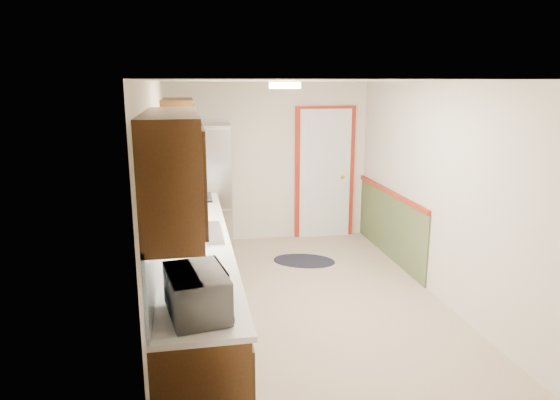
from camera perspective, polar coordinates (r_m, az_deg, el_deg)
name	(u,v)px	position (r m, az deg, el deg)	size (l,w,h in m)	color
room_shell	(309,199)	(5.21, 3.37, 0.12)	(3.20, 5.20, 2.52)	tan
kitchen_run	(191,250)	(4.89, -10.12, -5.70)	(0.63, 4.00, 2.20)	#361D0C
back_wall_trim	(338,184)	(7.62, 6.65, 1.86)	(1.12, 2.30, 2.08)	maroon
ceiling_fixture	(285,85)	(4.82, 0.58, 12.99)	(0.30, 0.30, 0.06)	#FFD88C
microwave	(198,288)	(3.23, -9.40, -9.94)	(0.53, 0.29, 0.36)	white
refrigerator	(205,189)	(7.13, -8.62, 1.23)	(0.80, 0.79, 1.83)	#B7B7BC
rug	(304,261)	(6.89, 2.76, -6.95)	(0.85, 0.54, 0.01)	black
cooktop	(193,197)	(6.49, -9.92, 0.29)	(0.48, 0.57, 0.02)	black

